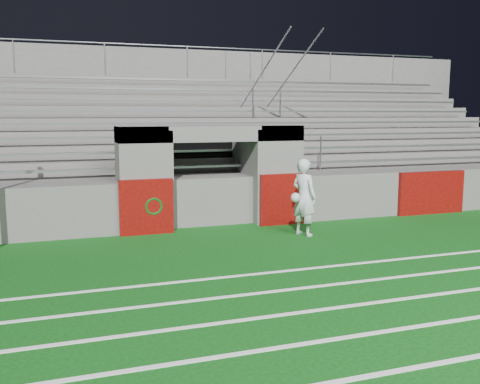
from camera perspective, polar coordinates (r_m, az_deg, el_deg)
name	(u,v)px	position (r m, az deg, el deg)	size (l,w,h in m)	color
ground	(260,258)	(10.91, 2.11, -7.07)	(90.00, 90.00, 0.00)	#0B440F
field_markings	(416,367)	(6.77, 18.30, -17.34)	(28.00, 8.09, 0.01)	white
stadium_structure	(175,156)	(18.23, -6.95, 3.83)	(26.00, 8.48, 5.42)	#585654
goalkeeper_with_ball	(304,197)	(12.85, 6.83, -0.56)	(0.76, 0.80, 1.85)	silver
hose_coil	(154,205)	(13.10, -9.21, -1.38)	(0.54, 0.14, 0.54)	#0C3D10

